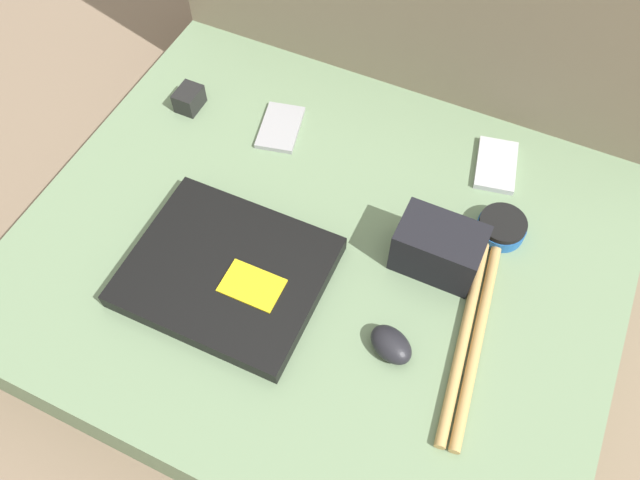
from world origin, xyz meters
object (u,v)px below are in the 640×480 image
computer_mouse (391,345)px  charger_brick (189,99)px  phone_silver (280,127)px  camera_pouch (438,248)px  speaker_puck (501,227)px  phone_black (496,165)px  laptop (227,272)px

computer_mouse → charger_brick: (-0.52, 0.29, 0.00)m
phone_silver → charger_brick: charger_brick is taller
phone_silver → camera_pouch: size_ratio=0.94×
speaker_puck → phone_silver: speaker_puck is taller
computer_mouse → camera_pouch: size_ratio=0.63×
phone_silver → computer_mouse: bearing=-55.8°
phone_black → camera_pouch: size_ratio=0.95×
laptop → camera_pouch: bearing=29.0°
computer_mouse → camera_pouch: bearing=110.4°
phone_silver → camera_pouch: bearing=-36.1°
phone_silver → phone_black: (0.38, 0.08, 0.00)m
computer_mouse → phone_silver: bearing=160.8°
computer_mouse → speaker_puck: (0.09, 0.26, -0.00)m
speaker_puck → camera_pouch: size_ratio=0.61×
speaker_puck → charger_brick: (-0.60, 0.03, 0.00)m
phone_silver → charger_brick: 0.18m
speaker_puck → phone_silver: 0.43m
laptop → speaker_puck: laptop is taller
laptop → computer_mouse: computer_mouse is taller
computer_mouse → phone_black: size_ratio=0.67×
computer_mouse → camera_pouch: camera_pouch is taller
computer_mouse → speaker_puck: size_ratio=1.04×
laptop → phone_silver: size_ratio=2.44×
speaker_puck → computer_mouse: bearing=-108.2°
laptop → charger_brick: 0.38m
phone_silver → laptop: bearing=-90.9°
computer_mouse → speaker_puck: computer_mouse is taller
phone_silver → charger_brick: (-0.18, -0.02, 0.02)m
laptop → speaker_puck: (0.36, 0.26, 0.00)m
camera_pouch → charger_brick: camera_pouch is taller
phone_black → computer_mouse: bearing=-107.6°
laptop → speaker_puck: bearing=35.2°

